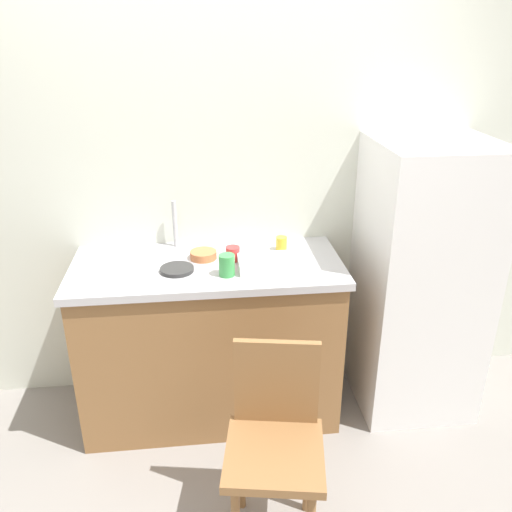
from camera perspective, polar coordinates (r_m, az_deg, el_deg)
The scene contains 13 objects.
ground_plane at distance 2.79m, azimuth -2.76°, elevation -24.28°, with size 8.00×8.00×0.00m, color gray.
back_wall at distance 2.95m, azimuth -4.64°, elevation 9.50°, with size 4.80×0.10×2.70m, color silver.
cabinet_base at distance 3.00m, azimuth -4.93°, elevation -9.25°, with size 1.36×0.60×0.89m, color olive.
countertop at distance 2.77m, azimuth -5.26°, elevation -1.15°, with size 1.40×0.64×0.04m, color #B7B7BC.
faucet at distance 2.94m, azimuth -8.71°, elevation 3.43°, with size 0.02×0.02×0.26m, color #B7B7BC.
refrigerator at distance 3.07m, azimuth 17.19°, elevation -2.52°, with size 0.62×0.62×1.54m, color white.
chair at distance 2.32m, azimuth 2.05°, elevation -18.96°, with size 0.46×0.46×0.89m.
dish_tray at distance 2.69m, azimuth 1.09°, elevation -0.78°, with size 0.28×0.20×0.05m, color white.
terracotta_bowl at distance 2.81m, azimuth -5.68°, elevation 0.13°, with size 0.14×0.14×0.04m, color #C67042.
hotplate at distance 2.69m, azimuth -8.49°, elevation -1.43°, with size 0.17×0.17×0.02m, color #2D2D2D.
cup_red at distance 2.77m, azimuth -2.51°, elevation 0.26°, with size 0.07×0.07×0.07m, color red.
cup_yellow at distance 2.90m, azimuth 2.75°, elevation 1.35°, with size 0.06×0.06×0.08m, color yellow.
cup_green at distance 2.60m, azimuth -3.16°, elevation -0.99°, with size 0.08×0.08×0.11m, color green.
Camera 1 is at (-0.09, -1.86, 2.08)m, focal length 37.21 mm.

